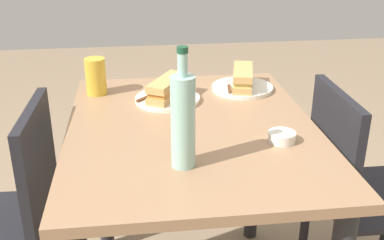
{
  "coord_description": "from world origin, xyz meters",
  "views": [
    {
      "loc": [
        -1.36,
        0.17,
        1.39
      ],
      "look_at": [
        0.0,
        0.0,
        0.8
      ],
      "focal_mm": 44.64,
      "sensor_mm": 36.0,
      "label": 1
    }
  ],
  "objects": [
    {
      "name": "plate_near",
      "position": [
        0.23,
        0.06,
        0.78
      ],
      "size": [
        0.23,
        0.23,
        0.01
      ],
      "primitive_type": "cylinder",
      "color": "silver",
      "rests_on": "dining_table"
    },
    {
      "name": "knife_near",
      "position": [
        0.24,
        0.11,
        0.79
      ],
      "size": [
        0.14,
        0.13,
        0.01
      ],
      "color": "silver",
      "rests_on": "plate_near"
    },
    {
      "name": "knife_far",
      "position": [
        0.31,
        -0.18,
        0.79
      ],
      "size": [
        0.18,
        0.04,
        0.01
      ],
      "color": "silver",
      "rests_on": "plate_far"
    },
    {
      "name": "plate_far",
      "position": [
        0.31,
        -0.23,
        0.78
      ],
      "size": [
        0.23,
        0.23,
        0.01
      ],
      "primitive_type": "cylinder",
      "color": "silver",
      "rests_on": "dining_table"
    },
    {
      "name": "olive_bowl",
      "position": [
        -0.14,
        -0.25,
        0.79
      ],
      "size": [
        0.08,
        0.08,
        0.03
      ],
      "primitive_type": "cylinder",
      "color": "silver",
      "rests_on": "dining_table"
    },
    {
      "name": "chair_near",
      "position": [
        0.01,
        -0.59,
        0.49
      ],
      "size": [
        0.4,
        0.4,
        0.86
      ],
      "color": "black",
      "rests_on": "ground"
    },
    {
      "name": "water_bottle",
      "position": [
        -0.25,
        0.05,
        0.91
      ],
      "size": [
        0.06,
        0.06,
        0.32
      ],
      "color": "#99C6B7",
      "rests_on": "dining_table"
    },
    {
      "name": "dining_table",
      "position": [
        0.0,
        0.0,
        0.64
      ],
      "size": [
        0.99,
        0.78,
        0.78
      ],
      "color": "#997251",
      "rests_on": "ground"
    },
    {
      "name": "baguette_sandwich_far",
      "position": [
        0.31,
        -0.23,
        0.83
      ],
      "size": [
        0.22,
        0.12,
        0.07
      ],
      "color": "tan",
      "rests_on": "plate_far"
    },
    {
      "name": "baguette_sandwich_near",
      "position": [
        0.23,
        0.06,
        0.83
      ],
      "size": [
        0.22,
        0.16,
        0.07
      ],
      "color": "tan",
      "rests_on": "plate_near"
    },
    {
      "name": "beer_glass",
      "position": [
        0.33,
        0.31,
        0.84
      ],
      "size": [
        0.08,
        0.08,
        0.13
      ],
      "primitive_type": "cylinder",
      "color": "gold",
      "rests_on": "dining_table"
    },
    {
      "name": "chair_far",
      "position": [
        -0.0,
        0.59,
        0.49
      ],
      "size": [
        0.41,
        0.41,
        0.86
      ],
      "color": "black",
      "rests_on": "ground"
    }
  ]
}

